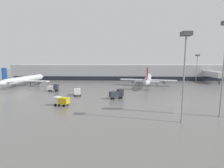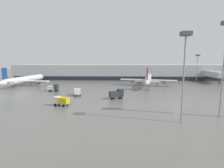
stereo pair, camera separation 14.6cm
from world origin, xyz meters
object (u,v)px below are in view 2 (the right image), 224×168
Objects in this scene: parked_jet_0 at (24,80)px; traffic_cone_2 at (166,87)px; service_truck_2 at (77,91)px; parked_jet_2 at (148,79)px; service_truck_3 at (61,100)px; traffic_cone_1 at (70,101)px; apron_light_mast_1 at (198,60)px; service_truck_0 at (54,87)px; service_truck_1 at (117,94)px; apron_light_mast_0 at (185,51)px; traffic_cone_0 at (193,84)px.

traffic_cone_2 is (65.10, -4.36, -2.59)m from parked_jet_0.
service_truck_2 is 8.55× the size of traffic_cone_2.
parked_jet_2 is (58.30, 1.67, 0.32)m from parked_jet_0.
service_truck_3 is 47.05m from traffic_cone_2.
traffic_cone_1 is 0.04× the size of apron_light_mast_1.
service_truck_2 is (-28.06, -22.89, -1.75)m from parked_jet_2.
service_truck_0 is at bearing -168.52° from traffic_cone_2.
service_truck_2 is 7.53× the size of traffic_cone_1.
parked_jet_2 is at bearing -78.42° from parked_jet_0.
apron_light_mast_1 is (43.23, 42.07, 10.39)m from service_truck_1.
parked_jet_0 is 6.82× the size of service_truck_1.
apron_light_mast_0 is 1.18× the size of apron_light_mast_1.
traffic_cone_1 is at bearing -143.03° from traffic_cone_2.
traffic_cone_0 is 59.95m from apron_light_mast_0.
parked_jet_2 reaches higher than service_truck_1.
service_truck_0 is at bearing 128.84° from service_truck_1.
service_truck_1 is (24.59, -11.86, 0.10)m from service_truck_0.
traffic_cone_0 reaches higher than traffic_cone_2.
parked_jet_2 is 7.63× the size of service_truck_3.
traffic_cone_2 is at bearing -145.66° from traffic_cone_0.
parked_jet_2 reaches higher than service_truck_2.
apron_light_mast_1 is at bearing 18.81° from service_truck_1.
service_truck_3 is (-1.24, -13.31, 0.05)m from service_truck_2.
service_truck_3 reaches higher than traffic_cone_2.
parked_jet_0 is at bearing -140.16° from service_truck_2.
parked_jet_2 is at bearing 48.96° from traffic_cone_1.
service_truck_2 is at bearing 136.93° from apron_light_mast_0.
service_truck_3 is at bearing -141.76° from traffic_cone_0.
parked_jet_2 reaches higher than traffic_cone_2.
service_truck_2 is (-13.60, 4.32, -0.20)m from service_truck_1.
parked_jet_0 is 36.97m from service_truck_2.
parked_jet_0 is 73.94m from apron_light_mast_0.
parked_jet_0 is 1.83× the size of apron_light_mast_0.
traffic_cone_0 is at bearing -65.78° from parked_jet_2.
service_truck_2 is at bearing -115.11° from parked_jet_0.
traffic_cone_0 is 0.93× the size of traffic_cone_1.
service_truck_0 is 0.88× the size of service_truck_1.
service_truck_1 is 61.22m from apron_light_mast_1.
traffic_cone_2 is 32.52m from apron_light_mast_1.
service_truck_2 reaches higher than traffic_cone_0.
traffic_cone_2 is at bearing -119.97° from parked_jet_2.
apron_light_mast_0 is (26.64, -15.37, 13.62)m from traffic_cone_1.
apron_light_mast_1 is (21.98, 20.90, 11.75)m from traffic_cone_2.
parked_jet_2 is at bearing 138.40° from traffic_cone_2.
service_truck_0 is at bearing 139.24° from apron_light_mast_0.
apron_light_mast_1 is (28.77, 14.86, 8.84)m from parked_jet_2.
traffic_cone_1 is (10.91, -16.99, -1.22)m from service_truck_0.
apron_light_mast_0 is (56.80, -46.03, 11.06)m from parked_jet_0.
service_truck_2 is 9.52m from traffic_cone_1.
service_truck_1 is 49.70m from traffic_cone_0.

